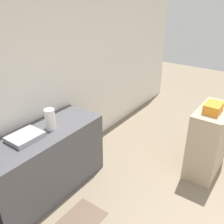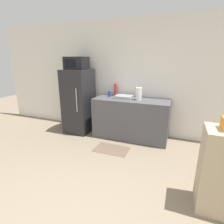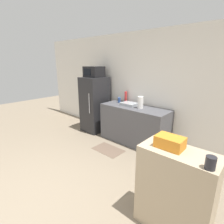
{
  "view_description": "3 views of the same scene",
  "coord_description": "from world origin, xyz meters",
  "px_view_note": "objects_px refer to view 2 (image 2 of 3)",
  "views": [
    {
      "loc": [
        -1.79,
        0.53,
        2.48
      ],
      "look_at": [
        0.25,
        1.99,
        1.25
      ],
      "focal_mm": 40.0,
      "sensor_mm": 36.0,
      "label": 1
    },
    {
      "loc": [
        0.79,
        -0.87,
        1.74
      ],
      "look_at": [
        -0.24,
        1.78,
        0.88
      ],
      "focal_mm": 28.0,
      "sensor_mm": 36.0,
      "label": 2
    },
    {
      "loc": [
        2.08,
        -0.52,
        1.92
      ],
      "look_at": [
        -0.31,
        2.13,
        0.88
      ],
      "focal_mm": 28.0,
      "sensor_mm": 36.0,
      "label": 3
    }
  ],
  "objects_px": {
    "refrigerator": "(79,101)",
    "microwave": "(77,63)",
    "paper_towel_roll": "(139,94)",
    "bottle_short": "(110,94)",
    "bottle_tall": "(116,90)"
  },
  "relations": [
    {
      "from": "bottle_tall",
      "to": "bottle_short",
      "type": "relative_size",
      "value": 2.09
    },
    {
      "from": "bottle_tall",
      "to": "paper_towel_roll",
      "type": "height_order",
      "value": "bottle_tall"
    },
    {
      "from": "refrigerator",
      "to": "bottle_short",
      "type": "xyz_separation_m",
      "value": [
        0.74,
        0.17,
        0.21
      ]
    },
    {
      "from": "microwave",
      "to": "bottle_tall",
      "type": "bearing_deg",
      "value": 21.27
    },
    {
      "from": "microwave",
      "to": "bottle_tall",
      "type": "distance_m",
      "value": 1.09
    },
    {
      "from": "bottle_short",
      "to": "bottle_tall",
      "type": "bearing_deg",
      "value": 58.98
    },
    {
      "from": "microwave",
      "to": "bottle_short",
      "type": "height_order",
      "value": "microwave"
    },
    {
      "from": "microwave",
      "to": "bottle_short",
      "type": "bearing_deg",
      "value": 13.02
    },
    {
      "from": "bottle_short",
      "to": "paper_towel_roll",
      "type": "bearing_deg",
      "value": -9.57
    },
    {
      "from": "refrigerator",
      "to": "microwave",
      "type": "xyz_separation_m",
      "value": [
        -0.0,
        -0.0,
        0.9
      ]
    },
    {
      "from": "refrigerator",
      "to": "microwave",
      "type": "bearing_deg",
      "value": -107.83
    },
    {
      "from": "refrigerator",
      "to": "paper_towel_roll",
      "type": "bearing_deg",
      "value": 1.96
    },
    {
      "from": "microwave",
      "to": "bottle_short",
      "type": "relative_size",
      "value": 3.64
    },
    {
      "from": "bottle_tall",
      "to": "paper_towel_roll",
      "type": "bearing_deg",
      "value": -23.7
    },
    {
      "from": "bottle_tall",
      "to": "paper_towel_roll",
      "type": "xyz_separation_m",
      "value": [
        0.62,
        -0.27,
        -0.01
      ]
    }
  ]
}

